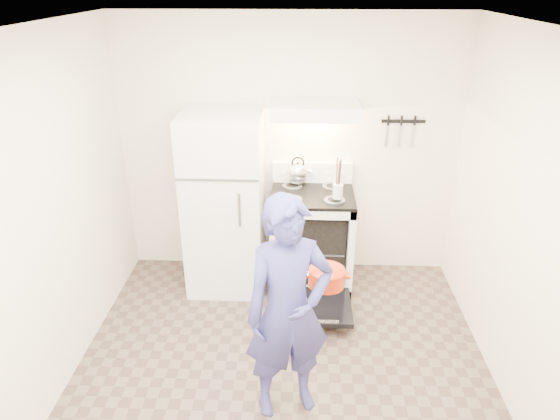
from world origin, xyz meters
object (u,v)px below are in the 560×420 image
object	(u,v)px
refrigerator	(225,203)
tea_kettle	(298,171)
stove_body	(311,240)
dutch_oven	(327,278)
person	(288,311)

from	to	relation	value
refrigerator	tea_kettle	world-z (taller)	refrigerator
stove_body	dutch_oven	world-z (taller)	stove_body
tea_kettle	dutch_oven	bearing A→B (deg)	-80.99
tea_kettle	dutch_oven	xyz separation A→B (m)	(0.22, -1.40, -0.28)
person	dutch_oven	xyz separation A→B (m)	(0.26, 0.39, 0.01)
tea_kettle	dutch_oven	world-z (taller)	tea_kettle
refrigerator	tea_kettle	bearing A→B (deg)	20.09
stove_body	tea_kettle	distance (m)	0.68
stove_body	tea_kettle	world-z (taller)	tea_kettle
refrigerator	person	size ratio (longest dim) A/B	1.06
person	dutch_oven	world-z (taller)	person
stove_body	person	xyz separation A→B (m)	(-0.18, -1.58, 0.34)
person	dutch_oven	bearing A→B (deg)	38.06
refrigerator	dutch_oven	xyz separation A→B (m)	(0.89, -1.16, -0.04)
tea_kettle	person	bearing A→B (deg)	-91.27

